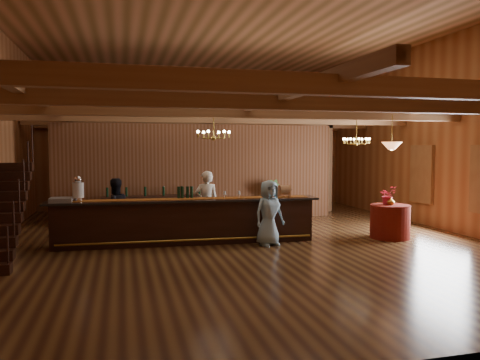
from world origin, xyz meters
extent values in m
plane|color=brown|center=(0.00, 0.00, 0.00)|extent=(14.00, 14.00, 0.00)
plane|color=#B27046|center=(0.00, 0.00, 5.50)|extent=(14.00, 14.00, 0.00)
cube|color=#9A5F35|center=(0.00, 7.00, 2.75)|extent=(12.00, 0.10, 5.50)
cube|color=#9A5F35|center=(0.00, -7.00, 2.75)|extent=(12.00, 0.10, 5.50)
cube|color=#9A5F35|center=(6.00, 0.00, 2.75)|extent=(0.10, 14.00, 5.50)
cube|color=olive|center=(0.00, -5.50, 3.20)|extent=(11.90, 0.20, 0.28)
cube|color=olive|center=(0.00, -3.00, 3.20)|extent=(11.90, 0.20, 0.28)
cube|color=olive|center=(0.00, -0.50, 3.20)|extent=(11.90, 0.20, 0.28)
cube|color=olive|center=(0.00, 2.00, 3.20)|extent=(11.90, 0.20, 0.28)
cube|color=olive|center=(0.00, 4.50, 3.20)|extent=(11.90, 0.20, 0.28)
cube|color=olive|center=(0.00, 6.80, 3.20)|extent=(11.90, 0.20, 0.28)
cube|color=olive|center=(-4.50, 0.00, 3.34)|extent=(0.18, 13.90, 0.22)
cube|color=olive|center=(0.00, 0.00, 3.34)|extent=(0.18, 13.90, 0.22)
cube|color=olive|center=(4.50, 0.00, 3.34)|extent=(0.18, 13.90, 0.22)
cube|color=olive|center=(-4.50, 4.50, 1.60)|extent=(0.20, 0.20, 3.20)
cube|color=olive|center=(4.50, 4.50, 1.60)|extent=(0.20, 0.20, 3.20)
cube|color=brown|center=(-0.50, 3.50, 1.55)|extent=(9.00, 0.18, 3.10)
cube|color=white|center=(5.95, 1.00, 1.55)|extent=(0.12, 1.05, 1.75)
cube|color=black|center=(-5.45, -0.32, 1.30)|extent=(1.00, 0.28, 0.20)
cube|color=black|center=(-5.45, -0.04, 1.50)|extent=(1.00, 0.28, 0.20)
cube|color=black|center=(-5.45, 0.24, 1.70)|extent=(1.00, 0.28, 0.20)
cube|color=black|center=(-5.45, 0.52, 1.90)|extent=(1.00, 0.28, 0.20)
cube|color=black|center=(1.00, 5.50, 0.55)|extent=(1.20, 0.60, 1.10)
cube|color=olive|center=(-2.00, 5.50, 0.50)|extent=(1.00, 0.60, 1.00)
cube|color=black|center=(-1.39, -0.03, 0.52)|extent=(6.29, 0.98, 1.04)
cube|color=black|center=(-1.39, -0.03, 1.07)|extent=(6.61, 1.13, 0.05)
cube|color=maroon|center=(-1.39, -0.03, 1.10)|extent=(6.17, 0.72, 0.01)
cylinder|color=#AB8D35|center=(-1.39, -0.45, 0.16)|extent=(6.05, 0.35, 0.05)
cylinder|color=silver|center=(-3.91, 0.14, 1.14)|extent=(0.18, 0.18, 0.08)
cylinder|color=silver|center=(-3.91, 0.14, 1.36)|extent=(0.26, 0.26, 0.36)
sphere|color=silver|center=(-3.91, 0.14, 1.61)|extent=(0.18, 0.18, 0.18)
cube|color=gray|center=(-4.29, 0.06, 1.15)|extent=(0.50, 0.50, 0.10)
cube|color=olive|center=(0.95, -0.21, 1.25)|extent=(0.06, 0.06, 0.30)
cube|color=olive|center=(1.23, -0.21, 1.25)|extent=(0.06, 0.06, 0.30)
cylinder|color=olive|center=(1.09, -0.21, 1.28)|extent=(0.24, 0.24, 0.24)
cylinder|color=black|center=(-1.56, 0.10, 1.25)|extent=(0.07, 0.07, 0.30)
cylinder|color=black|center=(-1.47, 0.10, 1.25)|extent=(0.07, 0.07, 0.30)
cylinder|color=black|center=(-1.34, 0.09, 1.25)|extent=(0.07, 0.07, 0.30)
cylinder|color=black|center=(-1.24, 0.09, 1.25)|extent=(0.07, 0.07, 0.30)
cube|color=black|center=(-1.96, 2.96, 0.44)|extent=(3.18, 0.59, 0.89)
cylinder|color=#5F160C|center=(3.83, -0.69, 0.44)|extent=(1.01, 1.01, 0.87)
cylinder|color=#AB8D35|center=(-0.75, -0.27, 2.89)|extent=(0.02, 0.02, 0.62)
sphere|color=#AB8D35|center=(-0.75, -0.27, 2.58)|extent=(0.12, 0.12, 0.12)
torus|color=#AB8D35|center=(-0.75, -0.27, 2.68)|extent=(0.80, 0.80, 0.04)
cylinder|color=#AB8D35|center=(3.95, 1.41, 2.83)|extent=(0.02, 0.02, 0.74)
sphere|color=#AB8D35|center=(3.95, 1.41, 2.46)|extent=(0.12, 0.12, 0.12)
torus|color=#AB8D35|center=(3.95, 1.41, 2.56)|extent=(0.80, 0.80, 0.04)
cylinder|color=#AB8D35|center=(3.83, -0.69, 2.80)|extent=(0.02, 0.02, 0.80)
cone|color=#EF8C4E|center=(3.83, -0.69, 2.40)|extent=(0.52, 0.52, 0.20)
imported|color=white|center=(-0.73, 0.83, 0.87)|extent=(0.66, 0.46, 1.74)
imported|color=black|center=(-3.10, 0.79, 0.79)|extent=(0.94, 0.84, 1.58)
imported|color=#8FBBD3|center=(0.50, -0.78, 0.79)|extent=(0.88, 0.70, 1.58)
imported|color=#3D622E|center=(1.74, 3.20, 0.66)|extent=(0.84, 0.73, 1.32)
imported|color=#CE2842|center=(3.82, -0.57, 1.11)|extent=(0.48, 0.43, 0.48)
imported|color=#AB8D35|center=(3.82, -0.71, 1.03)|extent=(0.21, 0.21, 0.32)
camera|label=1|loc=(-2.92, -11.39, 2.36)|focal=35.00mm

